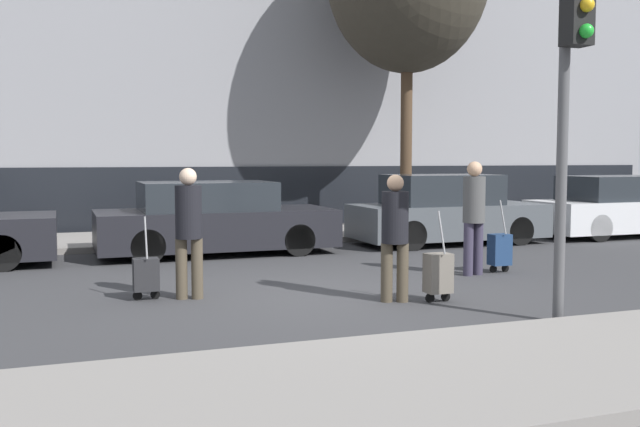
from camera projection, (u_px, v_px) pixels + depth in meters
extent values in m
plane|color=#38383A|center=(336.00, 296.00, 9.43)|extent=(80.00, 80.00, 0.00)
cube|color=gray|center=(501.00, 370.00, 5.92)|extent=(28.00, 2.50, 0.12)
cube|color=gray|center=(222.00, 237.00, 15.97)|extent=(28.00, 3.00, 0.12)
cube|color=gray|center=(192.00, 55.00, 18.85)|extent=(28.00, 2.48, 9.06)
cube|color=black|center=(203.00, 199.00, 17.96)|extent=(27.44, 0.06, 1.60)
cylinder|color=black|center=(2.00, 253.00, 11.42)|extent=(0.60, 0.18, 0.60)
cylinder|color=black|center=(9.00, 242.00, 12.98)|extent=(0.60, 0.18, 0.60)
cube|color=black|center=(216.00, 228.00, 13.52)|extent=(4.43, 1.87, 0.70)
cube|color=#23282D|center=(207.00, 196.00, 13.41)|extent=(2.43, 1.64, 0.53)
cylinder|color=black|center=(299.00, 240.00, 13.22)|extent=(0.60, 0.18, 0.60)
cylinder|color=black|center=(273.00, 231.00, 14.80)|extent=(0.60, 0.18, 0.60)
cylinder|color=black|center=(148.00, 246.00, 12.28)|extent=(0.60, 0.18, 0.60)
cylinder|color=black|center=(138.00, 236.00, 13.86)|extent=(0.60, 0.18, 0.60)
cube|color=#4C5156|center=(448.00, 221.00, 15.13)|extent=(4.07, 1.71, 0.70)
cube|color=#23282D|center=(442.00, 190.00, 15.03)|extent=(2.24, 1.51, 0.63)
cylinder|color=black|center=(519.00, 231.00, 14.87)|extent=(0.60, 0.18, 0.60)
cylinder|color=black|center=(479.00, 225.00, 16.30)|extent=(0.60, 0.18, 0.60)
cylinder|color=black|center=(412.00, 235.00, 14.00)|extent=(0.60, 0.18, 0.60)
cylinder|color=black|center=(379.00, 228.00, 15.43)|extent=(0.60, 0.18, 0.60)
cube|color=silver|center=(622.00, 215.00, 16.64)|extent=(4.37, 1.72, 0.70)
cube|color=#23282D|center=(617.00, 188.00, 16.53)|extent=(2.40, 1.51, 0.56)
cylinder|color=black|center=(599.00, 228.00, 15.47)|extent=(0.60, 0.18, 0.60)
cylinder|color=black|center=(553.00, 222.00, 16.91)|extent=(0.60, 0.18, 0.60)
cylinder|color=#4C4233|center=(181.00, 269.00, 9.18)|extent=(0.15, 0.15, 0.79)
cylinder|color=#4C4233|center=(197.00, 269.00, 9.21)|extent=(0.15, 0.15, 0.79)
cylinder|color=black|center=(188.00, 212.00, 9.14)|extent=(0.34, 0.34, 0.68)
sphere|color=beige|center=(188.00, 177.00, 9.10)|extent=(0.22, 0.22, 0.22)
cube|color=#262628|center=(146.00, 274.00, 9.14)|extent=(0.32, 0.24, 0.42)
cylinder|color=black|center=(137.00, 296.00, 9.12)|extent=(0.12, 0.03, 0.12)
cylinder|color=black|center=(155.00, 295.00, 9.20)|extent=(0.12, 0.03, 0.12)
cylinder|color=gray|center=(146.00, 238.00, 9.04)|extent=(0.02, 0.19, 0.53)
cylinder|color=#4C4233|center=(403.00, 273.00, 9.00)|extent=(0.15, 0.15, 0.75)
cylinder|color=#4C4233|center=(387.00, 272.00, 9.01)|extent=(0.15, 0.15, 0.75)
cylinder|color=black|center=(395.00, 217.00, 8.95)|extent=(0.34, 0.34, 0.65)
sphere|color=tan|center=(395.00, 183.00, 8.92)|extent=(0.21, 0.21, 0.21)
cube|color=slate|center=(438.00, 273.00, 9.00)|extent=(0.32, 0.24, 0.50)
cylinder|color=black|center=(430.00, 298.00, 8.98)|extent=(0.12, 0.03, 0.12)
cylinder|color=black|center=(446.00, 297.00, 9.06)|extent=(0.12, 0.03, 0.12)
cylinder|color=gray|center=(442.00, 232.00, 8.89)|extent=(0.02, 0.19, 0.53)
cylinder|color=#383347|center=(478.00, 249.00, 11.11)|extent=(0.15, 0.15, 0.82)
cylinder|color=#383347|center=(468.00, 249.00, 11.01)|extent=(0.15, 0.15, 0.82)
cylinder|color=#4C4C4C|center=(474.00, 200.00, 11.00)|extent=(0.34, 0.34, 0.71)
sphere|color=tan|center=(475.00, 169.00, 10.96)|extent=(0.23, 0.23, 0.23)
cube|color=navy|center=(500.00, 250.00, 11.33)|extent=(0.32, 0.24, 0.49)
cylinder|color=black|center=(493.00, 269.00, 11.31)|extent=(0.12, 0.03, 0.12)
cylinder|color=black|center=(505.00, 268.00, 11.39)|extent=(0.12, 0.03, 0.12)
cylinder|color=gray|center=(503.00, 217.00, 11.22)|extent=(0.02, 0.19, 0.53)
cylinder|color=#515154|center=(562.00, 151.00, 7.78)|extent=(0.12, 0.12, 3.80)
cube|color=black|center=(577.00, 8.00, 7.50)|extent=(0.28, 0.24, 0.80)
sphere|color=gold|center=(587.00, 5.00, 7.36)|extent=(0.15, 0.15, 0.15)
sphere|color=green|center=(586.00, 31.00, 7.38)|extent=(0.15, 0.15, 0.15)
cylinder|color=#4C3826|center=(406.00, 139.00, 17.12)|extent=(0.28, 0.28, 4.32)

